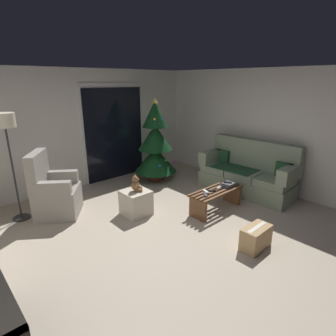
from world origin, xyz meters
name	(u,v)px	position (x,y,z in m)	size (l,w,h in m)	color
ground_plane	(180,238)	(0.00, 0.00, 0.00)	(7.00, 7.00, 0.00)	#B2A38E
wall_back	(80,129)	(0.00, 3.06, 1.25)	(5.72, 0.12, 2.50)	silver
wall_right	(280,132)	(2.86, 0.00, 1.25)	(0.12, 6.00, 2.50)	silver
patio_door_frame	(114,132)	(0.80, 2.99, 1.10)	(1.60, 0.02, 2.20)	silver
patio_door_glass	(115,134)	(0.80, 2.97, 1.05)	(1.50, 0.02, 2.10)	black
couch	(248,173)	(2.32, 0.33, 0.40)	(0.87, 1.97, 1.08)	gray
coffee_table	(216,197)	(1.13, 0.22, 0.27)	(1.10, 0.40, 0.40)	brown
remote_graphite	(205,195)	(0.79, 0.19, 0.41)	(0.04, 0.16, 0.02)	#333338
remote_white	(206,191)	(0.91, 0.28, 0.41)	(0.04, 0.16, 0.02)	silver
remote_black	(211,191)	(1.01, 0.24, 0.41)	(0.04, 0.16, 0.02)	black
remote_silver	(219,188)	(1.23, 0.24, 0.41)	(0.04, 0.16, 0.02)	#ADADB2
book_stack	(228,184)	(1.43, 0.18, 0.43)	(0.26, 0.21, 0.07)	#4C4C51
cell_phone	(228,182)	(1.41, 0.19, 0.48)	(0.07, 0.14, 0.01)	black
christmas_tree	(155,145)	(1.35, 2.17, 0.84)	(0.97, 0.97, 1.90)	#4C1E19
armchair	(54,193)	(-1.06, 2.01, 0.40)	(0.96, 0.96, 1.13)	gray
floor_lamp	(6,131)	(-1.57, 2.27, 1.51)	(0.32, 0.32, 1.78)	#2D2D30
ottoman	(136,203)	(-0.02, 1.07, 0.22)	(0.44, 0.44, 0.44)	beige
teddy_bear_chestnut	(136,184)	(-0.01, 1.06, 0.56)	(0.22, 0.21, 0.29)	brown
cardboard_box_taped_mid_floor	(256,238)	(0.61, -0.89, 0.16)	(0.47, 0.25, 0.33)	tan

